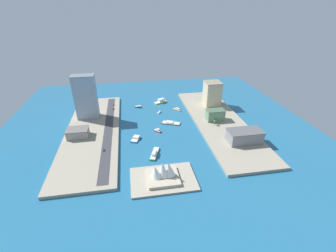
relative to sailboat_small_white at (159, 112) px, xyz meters
name	(u,v)px	position (x,y,z in m)	size (l,w,h in m)	color
ground_plane	(158,127)	(7.91, 47.52, -0.99)	(440.00, 440.00, 0.00)	#23668E
quay_west	(218,121)	(-82.14, 47.52, 0.72)	(70.00, 240.00, 3.41)	#9E937F
quay_east	(93,131)	(97.96, 47.52, 0.72)	(70.00, 240.00, 3.41)	#9E937F
peninsula_point	(163,179)	(17.89, 159.24, 0.01)	(64.89, 43.80, 2.00)	#A89E89
road_strip	(109,129)	(76.80, 47.52, 2.49)	(11.34, 228.00, 0.15)	#38383D
sailboat_small_white	(159,112)	(0.00, 0.00, 0.00)	(7.67, 10.67, 10.26)	white
patrol_launch_navy	(138,107)	(31.44, -27.61, 0.45)	(12.14, 8.62, 3.71)	#1E284C
tugboat_red	(158,131)	(10.47, 60.45, 0.54)	(10.41, 10.96, 4.47)	red
ferry_green_doubledeck	(155,153)	(21.06, 114.46, 0.88)	(14.68, 27.69, 5.52)	#2D8C4C
catamaran_blue	(136,139)	(40.94, 76.66, 0.56)	(14.51, 18.03, 4.07)	blue
ferry_yellow_fast	(161,101)	(-8.88, -42.07, 1.75)	(24.32, 17.75, 7.27)	yellow
water_taxi_orange	(177,109)	(-30.71, -5.62, 0.41)	(13.07, 13.44, 3.84)	orange
barge_flat_brown	(171,123)	(-11.79, 39.65, 0.10)	(28.20, 18.95, 3.06)	brown
warehouse_low_gray	(244,136)	(-91.85, 109.48, 10.24)	(42.65, 22.88, 15.59)	gray
terminal_long_green	(215,115)	(-76.87, 45.66, 10.54)	(26.30, 15.42, 16.19)	slate
office_block_beige	(212,93)	(-91.18, -11.95, 22.11)	(25.95, 26.41, 39.31)	#C6B793
tower_tall_glass	(86,97)	(107.54, 4.11, 34.72)	(32.29, 18.37, 64.53)	#8C9EB2
carpark_squat_concrete	(78,133)	(114.05, 62.05, 8.12)	(27.15, 19.80, 11.34)	gray
hatchback_blue	(104,150)	(79.68, 100.85, 3.32)	(1.85, 4.24, 1.55)	black
pickup_red	(113,109)	(72.34, -19.40, 3.33)	(2.00, 4.67, 1.56)	black
taxi_yellow_cab	(113,105)	(72.93, -35.94, 3.41)	(2.01, 4.48, 1.75)	black
traffic_light_waterfront	(113,132)	(69.56, 65.26, 6.76)	(0.36, 0.36, 6.50)	black
opera_landmark	(163,173)	(18.22, 159.24, 8.24)	(31.23, 29.91, 20.09)	#BCAD93
park_tree_cluster	(216,118)	(-76.52, 50.70, 7.85)	(13.56, 21.47, 8.46)	brown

